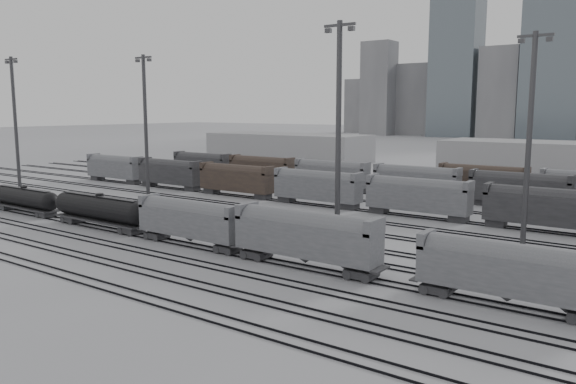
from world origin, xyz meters
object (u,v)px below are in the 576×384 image
Objects in this scene: light_mast_a at (15,119)px; light_mast_c at (338,126)px; tank_car_a at (25,198)px; tank_car_b at (100,209)px; hopper_car_c at (509,269)px; hopper_car_a at (190,218)px; hopper_car_b at (306,234)px.

light_mast_c is at bearing -1.04° from light_mast_a.
tank_car_a is 0.89× the size of tank_car_b.
light_mast_a reaches higher than hopper_car_c.
light_mast_c reaches higher than hopper_car_a.
hopper_car_c reaches higher than tank_car_a.
hopper_car_a is at bearing 180.00° from hopper_car_c.
light_mast_c reaches higher than tank_car_a.
light_mast_c is at bearing 47.22° from hopper_car_a.
light_mast_c is (11.71, 12.65, 10.25)m from hopper_car_a.
tank_car_a is 0.63× the size of light_mast_c.
hopper_car_a is at bearing -12.90° from light_mast_a.
hopper_car_a is 0.56× the size of light_mast_c.
hopper_car_a is 15.64m from hopper_car_b.
tank_car_a is at bearing -27.68° from light_mast_a.
light_mast_c reaches higher than tank_car_b.
hopper_car_a is at bearing -132.78° from light_mast_c.
light_mast_c is at bearing 15.35° from tank_car_a.
tank_car_b is at bearing 180.00° from hopper_car_b.
light_mast_a is 1.00× the size of light_mast_c.
hopper_car_c is (50.79, 0.00, 0.58)m from tank_car_b.
tank_car_b is at bearing 0.00° from tank_car_a.
hopper_car_b is at bearing -10.33° from light_mast_a.
hopper_car_b is (15.64, 0.00, 0.27)m from hopper_car_a.
light_mast_a is at bearing 178.96° from light_mast_c.
light_mast_c is (-22.76, 12.65, 10.27)m from hopper_car_c.
light_mast_a reaches higher than tank_car_a.
hopper_car_c is at bearing 0.00° from hopper_car_a.
tank_car_a is at bearing 180.00° from hopper_car_a.
hopper_car_a is 63.44m from light_mast_a.
hopper_car_c is at bearing 0.00° from hopper_car_b.
hopper_car_b is at bearing -72.73° from light_mast_c.
hopper_car_b is (31.97, 0.00, 0.87)m from tank_car_b.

